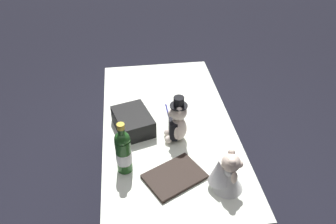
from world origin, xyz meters
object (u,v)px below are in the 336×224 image
object	(u,v)px
signing_pen	(167,110)
gift_case_black	(133,122)
teddy_bear_groom	(177,123)
champagne_bottle	(123,151)
guestbook	(175,176)
teddy_bear_bride	(226,173)

from	to	relation	value
signing_pen	gift_case_black	bearing A→B (deg)	125.00
teddy_bear_groom	champagne_bottle	size ratio (longest dim) A/B	0.96
guestbook	signing_pen	bearing A→B (deg)	-30.85
teddy_bear_bride	gift_case_black	world-z (taller)	teddy_bear_bride
teddy_bear_groom	guestbook	bearing A→B (deg)	169.24
champagne_bottle	gift_case_black	world-z (taller)	champagne_bottle
champagne_bottle	signing_pen	xyz separation A→B (m)	(0.50, -0.30, -0.13)
champagne_bottle	signing_pen	size ratio (longest dim) A/B	2.27
teddy_bear_bride	champagne_bottle	size ratio (longest dim) A/B	0.74
signing_pen	gift_case_black	distance (m)	0.29
teddy_bear_bride	signing_pen	world-z (taller)	teddy_bear_bride
signing_pen	guestbook	size ratio (longest dim) A/B	0.47
teddy_bear_bride	signing_pen	bearing A→B (deg)	16.64
gift_case_black	guestbook	xyz separation A→B (m)	(-0.44, -0.20, -0.05)
teddy_bear_bride	champagne_bottle	distance (m)	0.54
teddy_bear_bride	champagne_bottle	xyz separation A→B (m)	(0.19, 0.50, 0.03)
champagne_bottle	guestbook	bearing A→B (deg)	-110.77
teddy_bear_groom	gift_case_black	distance (m)	0.29
champagne_bottle	gift_case_black	bearing A→B (deg)	-10.45
teddy_bear_bride	guestbook	xyz separation A→B (m)	(0.10, 0.25, -0.09)
champagne_bottle	signing_pen	bearing A→B (deg)	-30.56
teddy_bear_bride	guestbook	distance (m)	0.28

